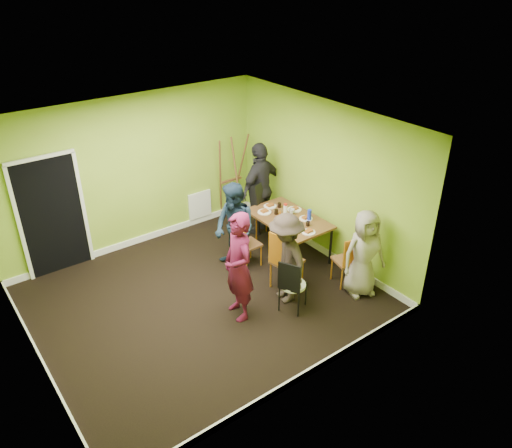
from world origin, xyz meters
The scene contains 28 objects.
ground centered at (0.00, 0.00, 0.00)m, with size 5.00×5.00×0.00m, color black.
room_walls centered at (-0.02, 0.04, 0.99)m, with size 5.04×4.54×2.82m.
dining_table centered at (1.94, 0.23, 0.70)m, with size 0.90×1.50×0.75m.
chair_left_far centered at (1.09, 0.37, 0.50)m, with size 0.37×0.37×0.89m.
chair_left_near centered at (1.19, -0.55, 0.59)m, with size 0.52×0.51×1.05m.
chair_back_end centered at (1.97, 1.06, 0.79)m, with size 0.62×0.67×1.12m.
chair_front_end centered at (2.11, -1.10, 0.52)m, with size 0.46×0.46×0.92m.
chair_bentwood centered at (0.93, -1.05, 0.50)m, with size 0.48×0.47×0.90m.
easel centered at (1.97, 2.02, 0.87)m, with size 0.71×0.67×1.77m.
plate_near_left centered at (1.73, 0.65, 0.76)m, with size 0.25×0.25×0.01m, color white.
plate_near_right centered at (1.70, -0.16, 0.76)m, with size 0.24×0.24×0.01m, color white.
plate_far_back centered at (1.95, 0.77, 0.76)m, with size 0.24×0.24×0.01m, color white.
plate_far_front centered at (1.87, -0.38, 0.76)m, with size 0.23×0.23×0.01m, color white.
plate_wall_back centered at (2.22, 0.40, 0.76)m, with size 0.26×0.26×0.01m, color white.
plate_wall_front centered at (2.16, 0.01, 0.76)m, with size 0.24×0.24×0.01m, color white.
thermos centered at (1.94, 0.32, 0.85)m, with size 0.07×0.07×0.21m, color white.
blue_bottle centered at (2.17, -0.05, 0.85)m, with size 0.07×0.07×0.20m, color #1930C1.
orange_bottle centered at (1.89, 0.41, 0.79)m, with size 0.03×0.03×0.07m, color #C36E12.
glass_mid centered at (1.85, 0.46, 0.80)m, with size 0.07×0.07×0.09m, color black.
glass_back centered at (2.07, 0.64, 0.79)m, with size 0.07×0.07×0.09m, color black.
glass_front centered at (2.01, -0.20, 0.79)m, with size 0.06×0.06×0.09m, color black.
cup_a centered at (1.82, 0.00, 0.79)m, with size 0.11×0.11×0.09m, color white.
cup_b centered at (2.07, 0.30, 0.80)m, with size 0.11×0.11×0.10m, color white.
person_standing centered at (0.24, -0.66, 0.86)m, with size 0.62×0.41×1.71m, color #530E2B.
person_left_far centered at (0.90, 0.39, 0.80)m, with size 0.78×0.61×1.60m, color #142232.
person_left_near centered at (1.05, -0.76, 0.75)m, with size 0.97×0.56×1.50m, color #2D241E.
person_back_end centered at (2.07, 1.22, 0.91)m, with size 1.07×0.45×1.82m, color black.
person_front_end centered at (2.14, -1.36, 0.73)m, with size 0.71×0.46×1.46m, color gray.
Camera 1 is at (-3.16, -5.64, 4.86)m, focal length 35.00 mm.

